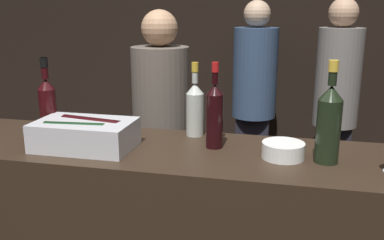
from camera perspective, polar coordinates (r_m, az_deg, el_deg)
wall_back_chalkboard at (r=4.02m, az=7.74°, el=11.15°), size 6.40×0.06×2.80m
ice_bin_with_bottles at (r=1.81m, az=-14.11°, el=-1.75°), size 0.40×0.25×0.12m
bowl_white at (r=1.69m, az=12.05°, el=-3.90°), size 0.16×0.16×0.06m
red_wine_bottle_black_foil at (r=2.00m, az=-18.69°, el=1.90°), size 0.08×0.08×0.36m
red_wine_bottle_tall at (r=1.75m, az=3.03°, el=0.87°), size 0.07×0.07×0.35m
rose_wine_bottle at (r=1.92m, az=0.39°, el=1.72°), size 0.08×0.08×0.33m
champagne_bottle at (r=1.65m, az=17.79°, el=-0.22°), size 0.09×0.09×0.38m
person_in_hoodie at (r=3.37m, az=18.63°, el=2.37°), size 0.33×0.33×1.72m
person_blond_tee at (r=3.53m, az=8.27°, el=3.26°), size 0.35×0.35×1.70m
person_grey_polo at (r=2.60m, az=-4.10°, el=-1.59°), size 0.34×0.34×1.64m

